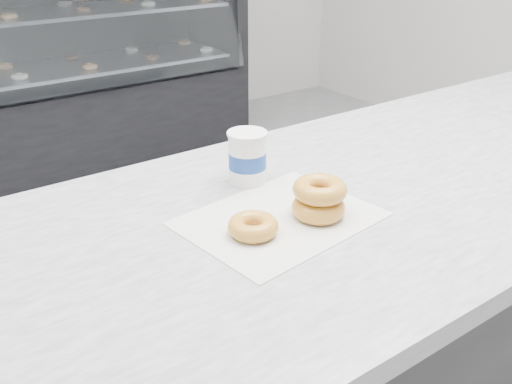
{
  "coord_description": "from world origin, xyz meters",
  "views": [
    {
      "loc": [
        -0.95,
        -1.33,
        1.4
      ],
      "look_at": [
        -0.4,
        -0.57,
        0.95
      ],
      "focal_mm": 40.0,
      "sensor_mm": 36.0,
      "label": 1
    }
  ],
  "objects_px": {
    "donut_single": "(253,226)",
    "coffee_cup": "(247,157)",
    "counter": "(392,331)",
    "display_case": "(49,84)",
    "donut_stack": "(319,199)"
  },
  "relations": [
    {
      "from": "counter",
      "to": "donut_stack",
      "type": "height_order",
      "value": "donut_stack"
    },
    {
      "from": "donut_stack",
      "to": "counter",
      "type": "bearing_deg",
      "value": 8.03
    },
    {
      "from": "display_case",
      "to": "donut_single",
      "type": "height_order",
      "value": "display_case"
    },
    {
      "from": "display_case",
      "to": "donut_stack",
      "type": "xyz_separation_m",
      "value": [
        -0.31,
        -2.77,
        0.45
      ]
    },
    {
      "from": "coffee_cup",
      "to": "donut_single",
      "type": "bearing_deg",
      "value": -108.35
    },
    {
      "from": "donut_stack",
      "to": "coffee_cup",
      "type": "relative_size",
      "value": 1.28
    },
    {
      "from": "donut_single",
      "to": "coffee_cup",
      "type": "relative_size",
      "value": 0.81
    },
    {
      "from": "donut_single",
      "to": "coffee_cup",
      "type": "height_order",
      "value": "coffee_cup"
    },
    {
      "from": "coffee_cup",
      "to": "display_case",
      "type": "bearing_deg",
      "value": 96.64
    },
    {
      "from": "counter",
      "to": "donut_single",
      "type": "xyz_separation_m",
      "value": [
        -0.45,
        -0.03,
        0.47
      ]
    },
    {
      "from": "donut_stack",
      "to": "coffee_cup",
      "type": "xyz_separation_m",
      "value": [
        -0.02,
        0.2,
        0.02
      ]
    },
    {
      "from": "donut_single",
      "to": "donut_stack",
      "type": "relative_size",
      "value": 0.63
    },
    {
      "from": "counter",
      "to": "donut_stack",
      "type": "xyz_separation_m",
      "value": [
        -0.31,
        -0.04,
        0.48
      ]
    },
    {
      "from": "counter",
      "to": "display_case",
      "type": "bearing_deg",
      "value": 90.0
    },
    {
      "from": "display_case",
      "to": "coffee_cup",
      "type": "bearing_deg",
      "value": -97.4
    }
  ]
}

